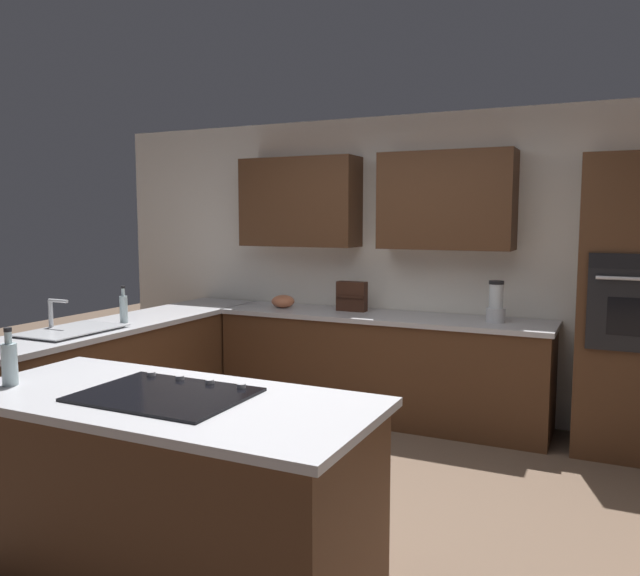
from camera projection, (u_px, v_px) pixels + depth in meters
ground_plane at (299, 499)px, 3.90m from camera, size 14.00×14.00×0.00m
wall_back at (396, 248)px, 5.60m from camera, size 6.00×0.44×2.60m
lower_cabinets_back at (380, 369)px, 5.44m from camera, size 2.80×0.60×0.86m
countertop_back at (381, 317)px, 5.39m from camera, size 2.84×0.64×0.04m
lower_cabinets_side at (129, 378)px, 5.12m from camera, size 0.60×2.90×0.86m
countertop_side at (127, 323)px, 5.07m from camera, size 0.64×2.94×0.04m
island_base at (167, 494)px, 2.98m from camera, size 1.91×0.82×0.86m
island_top at (165, 400)px, 2.93m from camera, size 1.99×0.90×0.04m
wall_oven at (639, 307)px, 4.53m from camera, size 0.80×0.66×2.16m
sink_unit at (71, 330)px, 4.56m from camera, size 0.46×0.70×0.23m
cooktop at (165, 394)px, 2.93m from camera, size 0.76×0.56×0.03m
blender at (496, 304)px, 4.98m from camera, size 0.15×0.15×0.33m
mixing_bowl at (283, 301)px, 5.80m from camera, size 0.21×0.21×0.12m
spice_rack at (352, 296)px, 5.57m from camera, size 0.26×0.11×0.26m
dish_soap_bottle at (124, 308)px, 4.95m from camera, size 0.06×0.06×0.29m
oil_bottle at (9, 362)px, 3.10m from camera, size 0.08×0.08×0.29m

